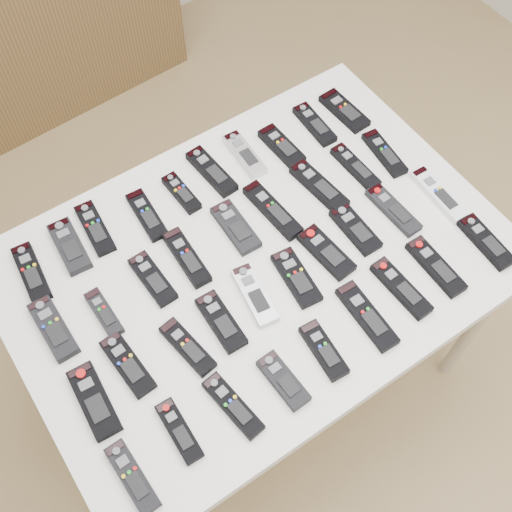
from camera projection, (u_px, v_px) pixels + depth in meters
ground at (304, 382)px, 2.29m from camera, size 4.00×4.00×0.00m
table at (256, 271)px, 1.69m from camera, size 1.25×0.88×0.78m
remote_0 at (32, 273)px, 1.61m from camera, size 0.07×0.18×0.02m
remote_1 at (70, 246)px, 1.65m from camera, size 0.07×0.17×0.02m
remote_2 at (95, 228)px, 1.68m from camera, size 0.07×0.17×0.02m
remote_3 at (147, 215)px, 1.70m from camera, size 0.06×0.17×0.02m
remote_4 at (181, 193)px, 1.73m from camera, size 0.05×0.14×0.02m
remote_5 at (212, 171)px, 1.77m from camera, size 0.06×0.18×0.02m
remote_6 at (245, 154)px, 1.80m from camera, size 0.06×0.17×0.02m
remote_7 at (282, 146)px, 1.82m from camera, size 0.06×0.16×0.02m
remote_8 at (314, 124)px, 1.86m from camera, size 0.06×0.16×0.02m
remote_9 at (344, 111)px, 1.89m from camera, size 0.07×0.17×0.02m
remote_10 at (53, 328)px, 1.53m from camera, size 0.06×0.17×0.02m
remote_11 at (104, 313)px, 1.55m from camera, size 0.04×0.14×0.02m
remote_12 at (153, 279)px, 1.60m from camera, size 0.06×0.16×0.02m
remote_13 at (187, 257)px, 1.63m from camera, size 0.06×0.18×0.02m
remote_14 at (236, 227)px, 1.68m from camera, size 0.07×0.17×0.02m
remote_15 at (273, 210)px, 1.70m from camera, size 0.06×0.20×0.02m
remote_16 at (319, 186)px, 1.74m from camera, size 0.07×0.19×0.02m
remote_17 at (355, 167)px, 1.78m from camera, size 0.05×0.17×0.02m
remote_18 at (384, 153)px, 1.81m from camera, size 0.07×0.17×0.02m
remote_19 at (94, 401)px, 1.44m from camera, size 0.07×0.18×0.02m
remote_20 at (128, 364)px, 1.48m from camera, size 0.06×0.17×0.02m
remote_21 at (188, 347)px, 1.51m from camera, size 0.07×0.17×0.02m
remote_22 at (221, 322)px, 1.54m from camera, size 0.06×0.16×0.02m
remote_23 at (255, 295)px, 1.58m from camera, size 0.08×0.18×0.02m
remote_24 at (296, 278)px, 1.60m from camera, size 0.08×0.17×0.02m
remote_25 at (326, 252)px, 1.64m from camera, size 0.07×0.17×0.02m
remote_26 at (355, 229)px, 1.68m from camera, size 0.06×0.16×0.02m
remote_27 at (393, 210)px, 1.71m from camera, size 0.05×0.18×0.02m
remote_28 at (439, 194)px, 1.73m from camera, size 0.05×0.19×0.02m
remote_29 at (132, 477)px, 1.36m from camera, size 0.05×0.17×0.02m
remote_30 at (179, 431)px, 1.40m from camera, size 0.05×0.15×0.02m
remote_31 at (233, 405)px, 1.43m from camera, size 0.07×0.17×0.02m
remote_32 at (283, 380)px, 1.46m from camera, size 0.06×0.15×0.02m
remote_33 at (324, 350)px, 1.50m from camera, size 0.06×0.15×0.02m
remote_34 at (367, 316)px, 1.55m from camera, size 0.06×0.19×0.02m
remote_35 at (401, 288)px, 1.58m from camera, size 0.05×0.18×0.02m
remote_36 at (436, 266)px, 1.62m from camera, size 0.06×0.18×0.02m
remote_37 at (486, 242)px, 1.65m from camera, size 0.06×0.17×0.02m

